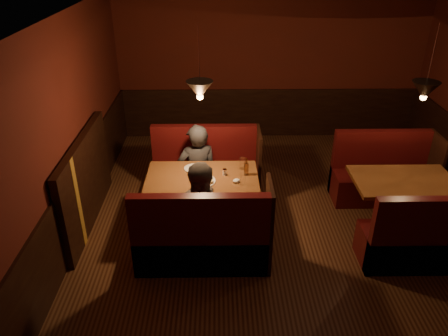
{
  "coord_description": "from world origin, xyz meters",
  "views": [
    {
      "loc": [
        -1.04,
        -4.98,
        3.73
      ],
      "look_at": [
        -0.97,
        0.23,
        0.95
      ],
      "focal_mm": 35.0,
      "sensor_mm": 36.0,
      "label": 1
    }
  ],
  "objects_px": {
    "diner_a": "(197,156)",
    "main_bench_near": "(204,243)",
    "second_bench_near": "(426,243)",
    "main_table": "(204,188)",
    "second_bench_far": "(381,178)",
    "main_bench_far": "(206,175)",
    "second_table": "(402,192)",
    "diner_b": "(204,199)"
  },
  "relations": [
    {
      "from": "second_bench_near",
      "to": "main_bench_far",
      "type": "bearing_deg",
      "value": 147.59
    },
    {
      "from": "main_table",
      "to": "second_bench_near",
      "type": "distance_m",
      "value": 2.94
    },
    {
      "from": "main_table",
      "to": "diner_a",
      "type": "bearing_deg",
      "value": 100.34
    },
    {
      "from": "second_table",
      "to": "diner_b",
      "type": "height_order",
      "value": "diner_b"
    },
    {
      "from": "main_bench_near",
      "to": "diner_a",
      "type": "xyz_separation_m",
      "value": [
        -0.13,
        1.46,
        0.48
      ]
    },
    {
      "from": "main_bench_near",
      "to": "second_bench_near",
      "type": "height_order",
      "value": "main_bench_near"
    },
    {
      "from": "main_bench_far",
      "to": "second_table",
      "type": "relative_size",
      "value": 1.21
    },
    {
      "from": "main_table",
      "to": "second_bench_far",
      "type": "relative_size",
      "value": 1.0
    },
    {
      "from": "main_bench_far",
      "to": "diner_a",
      "type": "relative_size",
      "value": 1.0
    },
    {
      "from": "main_bench_near",
      "to": "second_table",
      "type": "bearing_deg",
      "value": 16.4
    },
    {
      "from": "second_table",
      "to": "main_table",
      "type": "bearing_deg",
      "value": 178.69
    },
    {
      "from": "main_bench_far",
      "to": "second_bench_far",
      "type": "distance_m",
      "value": 2.78
    },
    {
      "from": "second_table",
      "to": "diner_b",
      "type": "bearing_deg",
      "value": -168.86
    },
    {
      "from": "main_bench_far",
      "to": "second_bench_near",
      "type": "distance_m",
      "value": 3.29
    },
    {
      "from": "main_table",
      "to": "second_table",
      "type": "distance_m",
      "value": 2.76
    },
    {
      "from": "diner_b",
      "to": "main_bench_near",
      "type": "bearing_deg",
      "value": -107.53
    },
    {
      "from": "main_table",
      "to": "main_bench_far",
      "type": "xyz_separation_m",
      "value": [
        0.02,
        0.87,
        -0.27
      ]
    },
    {
      "from": "main_table",
      "to": "second_table",
      "type": "xyz_separation_m",
      "value": [
        2.76,
        -0.06,
        -0.05
      ]
    },
    {
      "from": "second_bench_far",
      "to": "diner_a",
      "type": "height_order",
      "value": "diner_a"
    },
    {
      "from": "diner_a",
      "to": "main_bench_near",
      "type": "bearing_deg",
      "value": 83.02
    },
    {
      "from": "main_bench_near",
      "to": "diner_a",
      "type": "height_order",
      "value": "diner_a"
    },
    {
      "from": "diner_b",
      "to": "second_bench_near",
      "type": "bearing_deg",
      "value": -20.59
    },
    {
      "from": "diner_a",
      "to": "second_table",
      "type": "bearing_deg",
      "value": 155.19
    },
    {
      "from": "second_bench_far",
      "to": "second_bench_near",
      "type": "xyz_separation_m",
      "value": [
        0.0,
        -1.66,
        0.0
      ]
    },
    {
      "from": "second_bench_far",
      "to": "second_table",
      "type": "bearing_deg",
      "value": -92.2
    },
    {
      "from": "main_table",
      "to": "main_bench_far",
      "type": "bearing_deg",
      "value": 88.83
    },
    {
      "from": "second_bench_near",
      "to": "main_table",
      "type": "bearing_deg",
      "value": 162.28
    },
    {
      "from": "main_bench_near",
      "to": "diner_a",
      "type": "relative_size",
      "value": 1.0
    },
    {
      "from": "main_bench_far",
      "to": "main_bench_near",
      "type": "xyz_separation_m",
      "value": [
        0.0,
        -1.74,
        0.0
      ]
    },
    {
      "from": "main_table",
      "to": "second_bench_far",
      "type": "bearing_deg",
      "value": 15.34
    },
    {
      "from": "second_table",
      "to": "second_bench_near",
      "type": "bearing_deg",
      "value": -87.8
    },
    {
      "from": "main_bench_near",
      "to": "second_table",
      "type": "xyz_separation_m",
      "value": [
        2.74,
        0.81,
        0.21
      ]
    },
    {
      "from": "main_table",
      "to": "second_bench_far",
      "type": "xyz_separation_m",
      "value": [
        2.79,
        0.77,
        -0.28
      ]
    },
    {
      "from": "main_bench_far",
      "to": "second_table",
      "type": "xyz_separation_m",
      "value": [
        2.74,
        -0.93,
        0.21
      ]
    },
    {
      "from": "second_bench_far",
      "to": "second_bench_near",
      "type": "bearing_deg",
      "value": -90.0
    },
    {
      "from": "main_bench_far",
      "to": "diner_b",
      "type": "xyz_separation_m",
      "value": [
        0.01,
        -1.47,
        0.46
      ]
    },
    {
      "from": "main_table",
      "to": "main_bench_near",
      "type": "xyz_separation_m",
      "value": [
        0.02,
        -0.87,
        -0.27
      ]
    },
    {
      "from": "main_bench_far",
      "to": "main_bench_near",
      "type": "distance_m",
      "value": 1.74
    },
    {
      "from": "second_bench_near",
      "to": "diner_a",
      "type": "xyz_separation_m",
      "value": [
        -2.9,
        1.49,
        0.49
      ]
    },
    {
      "from": "main_bench_near",
      "to": "diner_b",
      "type": "xyz_separation_m",
      "value": [
        0.01,
        0.27,
        0.46
      ]
    },
    {
      "from": "second_bench_near",
      "to": "main_bench_near",
      "type": "bearing_deg",
      "value": 179.54
    },
    {
      "from": "second_bench_far",
      "to": "second_bench_near",
      "type": "height_order",
      "value": "same"
    }
  ]
}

